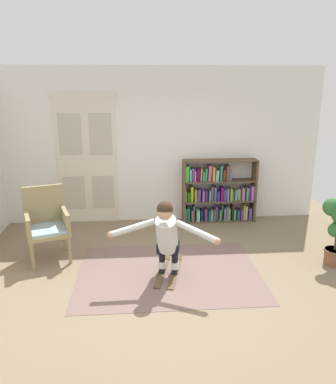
% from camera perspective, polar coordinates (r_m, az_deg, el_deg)
% --- Properties ---
extents(ground_plane, '(7.20, 7.20, 0.00)m').
position_cam_1_polar(ground_plane, '(5.16, 1.13, -13.90)').
color(ground_plane, '#7D6B53').
extents(back_wall, '(6.00, 0.10, 2.90)m').
position_cam_1_polar(back_wall, '(7.15, -0.85, 7.01)').
color(back_wall, silver).
rests_on(back_wall, ground).
extents(double_door, '(1.22, 0.05, 2.45)m').
position_cam_1_polar(double_door, '(7.18, -12.21, 4.91)').
color(double_door, beige).
rests_on(double_door, ground).
extents(rug, '(2.55, 1.88, 0.01)m').
position_cam_1_polar(rug, '(5.44, 0.07, -12.14)').
color(rug, '#765D56').
rests_on(rug, ground).
extents(bookshelf, '(1.41, 0.30, 1.21)m').
position_cam_1_polar(bookshelf, '(7.29, 7.45, -0.36)').
color(bookshelf, brown).
rests_on(bookshelf, ground).
extents(wicker_chair, '(0.76, 0.76, 1.10)m').
position_cam_1_polar(wicker_chair, '(5.94, -17.96, -4.35)').
color(wicker_chair, '#938158').
rests_on(wicker_chair, ground).
extents(skis_pair, '(0.48, 0.99, 0.07)m').
position_cam_1_polar(skis_pair, '(5.46, 0.12, -11.80)').
color(skis_pair, brown).
rests_on(skis_pair, rug).
extents(person_skier, '(1.42, 0.78, 1.08)m').
position_cam_1_polar(person_skier, '(5.00, -0.23, -6.31)').
color(person_skier, white).
rests_on(person_skier, skis_pair).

